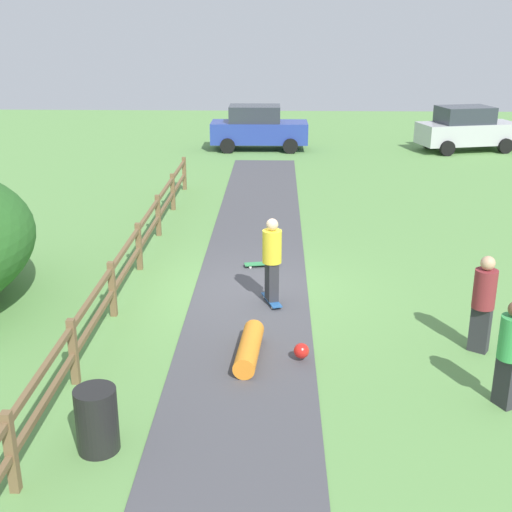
{
  "coord_description": "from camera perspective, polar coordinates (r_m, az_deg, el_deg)",
  "views": [
    {
      "loc": [
        0.54,
        -13.1,
        5.41
      ],
      "look_at": [
        0.13,
        -0.56,
        1.0
      ],
      "focal_mm": 47.16,
      "sensor_mm": 36.0,
      "label": 1
    }
  ],
  "objects": [
    {
      "name": "asphalt_path",
      "position": [
        14.18,
        -0.44,
        -3.02
      ],
      "size": [
        2.4,
        28.0,
        0.02
      ],
      "primitive_type": "cube",
      "color": "#47474C",
      "rests_on": "ground_plane"
    },
    {
      "name": "bystander_maroon",
      "position": [
        11.98,
        18.74,
        -3.53
      ],
      "size": [
        0.53,
        0.53,
        1.73
      ],
      "color": "#2D2D33",
      "rests_on": "ground_plane"
    },
    {
      "name": "bystander_green",
      "position": [
        10.45,
        20.79,
        -7.44
      ],
      "size": [
        0.51,
        0.51,
        1.67
      ],
      "color": "#2D2D33",
      "rests_on": "ground_plane"
    },
    {
      "name": "parked_car_blue",
      "position": [
        29.93,
        0.18,
        10.82
      ],
      "size": [
        4.22,
        2.04,
        1.92
      ],
      "color": "#283D99",
      "rests_on": "ground_plane"
    },
    {
      "name": "skater_fallen",
      "position": [
        11.39,
        -0.22,
        -7.84
      ],
      "size": [
        1.24,
        1.54,
        0.36
      ],
      "color": "orange",
      "rests_on": "asphalt_path"
    },
    {
      "name": "skater_riding",
      "position": [
        13.22,
        1.36,
        -0.09
      ],
      "size": [
        0.48,
        0.82,
        1.77
      ],
      "color": "#265999",
      "rests_on": "asphalt_path"
    },
    {
      "name": "ground_plane",
      "position": [
        14.18,
        -0.44,
        -3.06
      ],
      "size": [
        60.0,
        60.0,
        0.0
      ],
      "primitive_type": "plane",
      "color": "#60934C"
    },
    {
      "name": "skateboard_loose",
      "position": [
        15.54,
        0.49,
        -0.66
      ],
      "size": [
        0.82,
        0.36,
        0.08
      ],
      "color": "#338C4C",
      "rests_on": "asphalt_path"
    },
    {
      "name": "parked_car_silver",
      "position": [
        31.0,
        17.43,
        10.25
      ],
      "size": [
        4.48,
        2.74,
        1.92
      ],
      "color": "#B7B7BC",
      "rests_on": "ground_plane"
    },
    {
      "name": "wooden_fence",
      "position": [
        14.28,
        -10.93,
        -0.39
      ],
      "size": [
        0.12,
        18.12,
        1.1
      ],
      "color": "brown",
      "rests_on": "ground_plane"
    },
    {
      "name": "trash_bin",
      "position": [
        9.32,
        -13.34,
        -13.37
      ],
      "size": [
        0.56,
        0.56,
        0.9
      ],
      "primitive_type": "cylinder",
      "color": "black",
      "rests_on": "ground_plane"
    }
  ]
}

